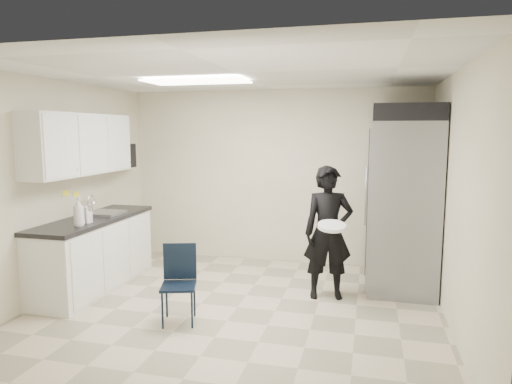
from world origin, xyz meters
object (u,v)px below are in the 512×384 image
(commercial_fridge, at_px, (402,205))
(folding_chair, at_px, (179,286))
(lower_counter, at_px, (94,255))
(man_tuxedo, at_px, (328,233))

(commercial_fridge, xyz_separation_m, folding_chair, (-2.30, -1.82, -0.66))
(lower_counter, relative_size, commercial_fridge, 0.90)
(folding_chair, bearing_deg, man_tuxedo, 21.08)
(lower_counter, distance_m, man_tuxedo, 2.95)
(lower_counter, xyz_separation_m, man_tuxedo, (2.91, 0.37, 0.36))
(commercial_fridge, distance_m, man_tuxedo, 1.15)
(lower_counter, distance_m, folding_chair, 1.65)
(lower_counter, xyz_separation_m, commercial_fridge, (3.78, 1.07, 0.62))
(lower_counter, bearing_deg, man_tuxedo, 7.35)
(man_tuxedo, bearing_deg, commercial_fridge, 24.78)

